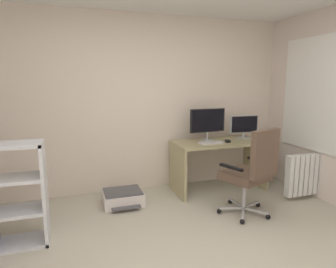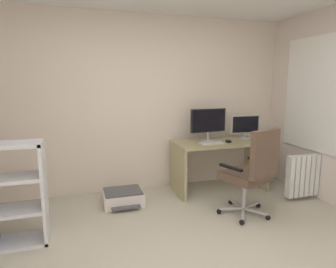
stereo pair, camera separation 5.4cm
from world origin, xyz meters
The scene contains 11 objects.
wall_back centered at (0.00, 2.30, 1.28)m, with size 4.61×0.10×2.56m, color silver.
window_pane centered at (2.30, 1.13, 1.43)m, with size 0.01×1.37×1.48m, color white.
window_frame centered at (2.29, 1.13, 1.43)m, with size 0.02×1.45×1.56m, color white.
desk centered at (1.14, 1.83, 0.54)m, with size 1.34×0.67×0.74m.
monitor_main centered at (1.00, 1.95, 1.02)m, with size 0.57×0.18×0.47m.
monitor_secondary centered at (1.63, 1.95, 0.94)m, with size 0.47×0.18×0.35m.
keyboard centered at (0.96, 1.73, 0.75)m, with size 0.34×0.13×0.02m, color silver.
computer_mouse centered at (1.23, 1.73, 0.76)m, with size 0.06×0.10×0.03m, color black.
office_chair centered at (1.08, 0.89, 0.59)m, with size 0.64×0.68×1.08m.
printer centered at (-0.31, 1.72, 0.09)m, with size 0.52×0.49×0.19m.
radiator centered at (2.21, 1.13, 0.34)m, with size 0.81×0.10×0.57m.
Camera 1 is at (-0.91, -1.95, 1.59)m, focal length 31.41 mm.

